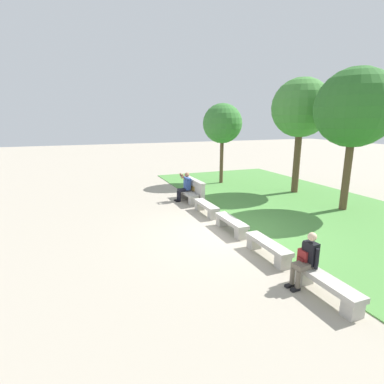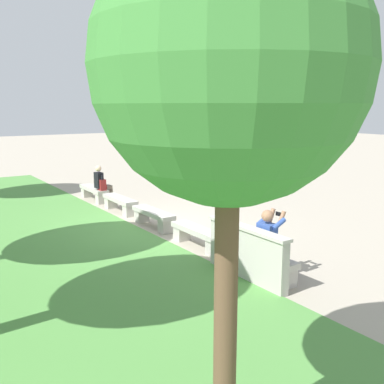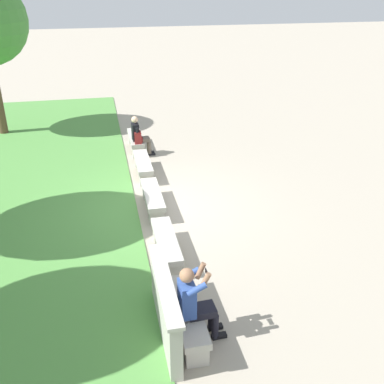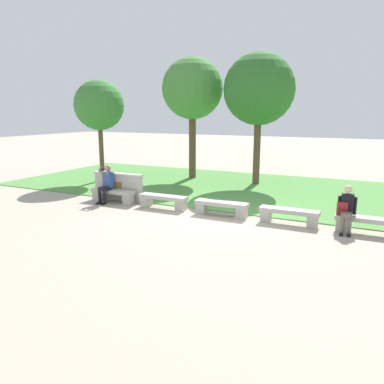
{
  "view_description": "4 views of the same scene",
  "coord_description": "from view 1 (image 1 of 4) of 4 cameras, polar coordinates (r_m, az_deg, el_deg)",
  "views": [
    {
      "loc": [
        8.38,
        -4.68,
        3.67
      ],
      "look_at": [
        -1.65,
        -0.77,
        1.07
      ],
      "focal_mm": 28.0,
      "sensor_mm": 36.0,
      "label": 1
    },
    {
      "loc": [
        -10.16,
        5.58,
        3.17
      ],
      "look_at": [
        -1.0,
        -0.56,
        1.05
      ],
      "focal_mm": 42.0,
      "sensor_mm": 36.0,
      "label": 2
    },
    {
      "loc": [
        -9.54,
        1.06,
        5.14
      ],
      "look_at": [
        -1.23,
        -0.7,
        0.97
      ],
      "focal_mm": 42.0,
      "sensor_mm": 36.0,
      "label": 3
    },
    {
      "loc": [
        4.06,
        -10.53,
        3.14
      ],
      "look_at": [
        -0.88,
        -0.28,
        0.72
      ],
      "focal_mm": 35.0,
      "sensor_mm": 36.0,
      "label": 4
    }
  ],
  "objects": [
    {
      "name": "person_photographer",
      "position": [
        13.86,
        -1.4,
        1.34
      ],
      "size": [
        0.48,
        0.73,
        1.32
      ],
      "color": "black",
      "rests_on": "ground"
    },
    {
      "name": "bench_end",
      "position": [
        7.16,
        24.24,
        -15.9
      ],
      "size": [
        1.68,
        0.4,
        0.45
      ],
      "color": "#B7B2A8",
      "rests_on": "ground"
    },
    {
      "name": "tree_far_back",
      "position": [
        17.56,
        5.81,
        12.8
      ],
      "size": [
        2.24,
        2.24,
        4.6
      ],
      "color": "brown",
      "rests_on": "ground"
    },
    {
      "name": "grass_strip",
      "position": [
        12.88,
        24.85,
        -4.22
      ],
      "size": [
        21.99,
        8.0,
        0.03
      ],
      "primitive_type": "cube",
      "color": "#518E42",
      "rests_on": "ground"
    },
    {
      "name": "ground_plane",
      "position": [
        10.28,
        7.42,
        -7.47
      ],
      "size": [
        80.0,
        80.0,
        0.0
      ],
      "primitive_type": "plane",
      "color": "#A89E8C"
    },
    {
      "name": "bench_far",
      "position": [
        8.55,
        14.24,
        -10.15
      ],
      "size": [
        1.68,
        0.4,
        0.45
      ],
      "color": "#B7B2A8",
      "rests_on": "ground"
    },
    {
      "name": "bench_near",
      "position": [
        11.95,
        2.69,
        -2.87
      ],
      "size": [
        1.68,
        0.4,
        0.45
      ],
      "color": "#B7B2A8",
      "rests_on": "ground"
    },
    {
      "name": "tree_behind_wall",
      "position": [
        16.04,
        20.05,
        14.71
      ],
      "size": [
        2.85,
        2.85,
        5.68
      ],
      "color": "brown",
      "rests_on": "ground"
    },
    {
      "name": "bench_mid",
      "position": [
        10.18,
        7.47,
        -5.94
      ],
      "size": [
        1.68,
        0.4,
        0.45
      ],
      "color": "#B7B2A8",
      "rests_on": "ground"
    },
    {
      "name": "backrest_wall_with_plaque",
      "position": [
        13.87,
        0.5,
        0.42
      ],
      "size": [
        2.05,
        0.24,
        1.01
      ],
      "color": "#B7B2A8",
      "rests_on": "ground"
    },
    {
      "name": "person_distant",
      "position": [
        7.3,
        21.0,
        -11.67
      ],
      "size": [
        0.48,
        0.69,
        1.26
      ],
      "color": "black",
      "rests_on": "ground"
    },
    {
      "name": "tree_left_background",
      "position": [
        13.59,
        28.59,
        13.8
      ],
      "size": [
        3.05,
        3.05,
        5.66
      ],
      "color": "brown",
      "rests_on": "ground"
    },
    {
      "name": "bench_main",
      "position": [
        13.81,
        -0.81,
        -0.6
      ],
      "size": [
        1.68,
        0.4,
        0.45
      ],
      "color": "#B7B2A8",
      "rests_on": "ground"
    },
    {
      "name": "backpack",
      "position": [
        7.42,
        20.62,
        -11.61
      ],
      "size": [
        0.28,
        0.24,
        0.43
      ],
      "color": "maroon",
      "rests_on": "bench_end"
    }
  ]
}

